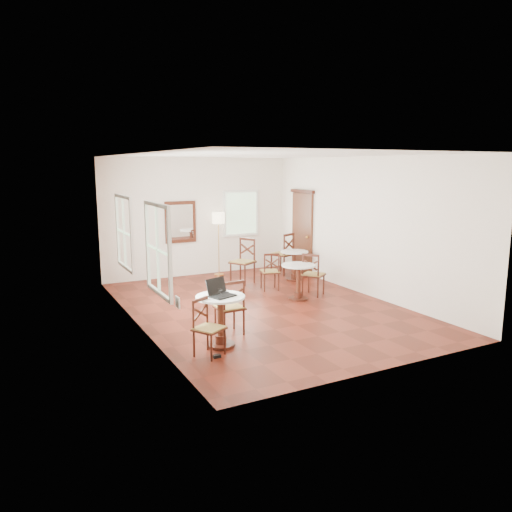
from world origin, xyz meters
The scene contains 17 objects.
ground centered at (0.00, 0.00, 0.00)m, with size 7.00×7.00×0.00m, color #5A1B0F.
room_shell centered at (-0.06, 0.27, 1.89)m, with size 5.02×7.02×3.01m.
cafe_table_near centered at (-1.61, -1.60, 0.50)m, with size 0.77×0.77×0.81m.
cafe_table_mid centered at (0.94, 0.18, 0.47)m, with size 0.72×0.72×0.76m.
cafe_table_back centered at (1.84, 1.79, 0.45)m, with size 0.69×0.69×0.73m.
chair_near_a centered at (-1.25, -1.15, 0.47)m, with size 0.45×0.45×0.95m.
chair_near_b centered at (-1.94, -1.86, 0.43)m, with size 0.54×0.54×0.86m.
chair_mid_a centered at (0.82, 1.18, 0.43)m, with size 0.49×0.49×0.87m.
chair_mid_b centered at (1.41, 0.32, 0.47)m, with size 0.61×0.61×0.95m.
chair_back_a centered at (1.96, 2.51, 0.54)m, with size 0.65×0.65×1.08m.
chair_back_b centered at (0.57, 2.05, 0.54)m, with size 0.68×0.68×1.09m.
floor_lamp centered at (0.40, 3.15, 1.38)m, with size 0.32×0.32×1.63m.
laptop centered at (-1.62, -1.59, 0.88)m, with size 0.46×0.43×0.27m.
mouse centered at (-1.47, -1.51, 0.83)m, with size 0.09×0.06×0.03m, color black.
navy_mug centered at (-1.65, -1.41, 0.86)m, with size 0.11×0.07×0.09m.
water_glass centered at (-1.60, -1.59, 0.87)m, with size 0.07×0.07×0.11m, color white.
power_adapter centered at (-1.86, -2.02, 0.02)m, with size 0.11×0.07×0.05m, color black.
Camera 1 is at (-4.56, -8.44, 2.80)m, focal length 34.80 mm.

